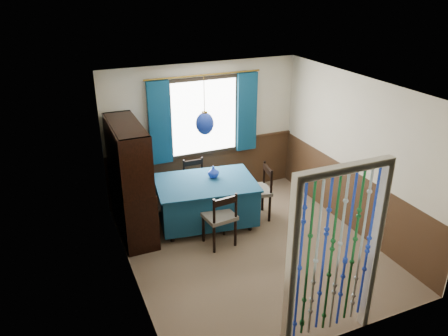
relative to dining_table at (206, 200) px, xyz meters
name	(u,v)px	position (x,y,z in m)	size (l,w,h in m)	color
floor	(251,248)	(0.36, -0.97, -0.45)	(4.00, 4.00, 0.00)	brown
ceiling	(256,88)	(0.36, -0.97, 2.05)	(4.00, 4.00, 0.00)	silver
wall_back	(203,132)	(0.36, 1.03, 0.80)	(3.60, 3.60, 0.00)	beige
wall_front	(340,249)	(0.36, -2.97, 0.80)	(3.60, 3.60, 0.00)	beige
wall_left	(127,198)	(-1.44, -0.97, 0.80)	(4.00, 4.00, 0.00)	beige
wall_right	(355,156)	(2.16, -0.97, 0.80)	(4.00, 4.00, 0.00)	beige
wainscot_back	(204,170)	(0.36, 1.02, 0.05)	(3.60, 3.60, 0.00)	#3C2616
wainscot_front	(332,304)	(0.36, -2.95, 0.05)	(3.60, 3.60, 0.00)	#3C2616
wainscot_left	(133,247)	(-1.43, -0.97, 0.05)	(4.00, 4.00, 0.00)	#3C2616
wainscot_right	(349,198)	(2.14, -0.97, 0.05)	(4.00, 4.00, 0.00)	#3C2616
window	(204,117)	(0.36, 0.98, 1.10)	(1.32, 0.12, 1.42)	black
doorway	(334,261)	(0.36, -2.91, 0.60)	(1.16, 0.12, 2.18)	silver
dining_table	(206,200)	(0.00, 0.00, 0.00)	(1.75, 1.33, 0.77)	navy
chair_near	(220,217)	(-0.03, -0.68, 0.04)	(0.50, 0.48, 0.91)	black
chair_far	(196,182)	(0.07, 0.68, 0.01)	(0.43, 0.41, 0.85)	black
chair_left	(150,205)	(-0.92, 0.12, 0.04)	(0.50, 0.52, 0.91)	black
chair_right	(258,191)	(0.89, -0.15, 0.06)	(0.53, 0.54, 0.95)	black
sideboard	(131,197)	(-1.18, 0.23, 0.18)	(0.50, 1.41, 1.84)	black
pendant_lamp	(205,123)	(0.00, 0.00, 1.32)	(0.28, 0.28, 0.91)	olive
vase_table	(213,172)	(0.18, 0.11, 0.42)	(0.17, 0.17, 0.18)	navy
bowl_shelf	(135,165)	(-1.12, -0.02, 0.84)	(0.19, 0.19, 0.05)	beige
vase_sideboard	(129,167)	(-1.12, 0.56, 0.56)	(0.17, 0.17, 0.17)	beige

